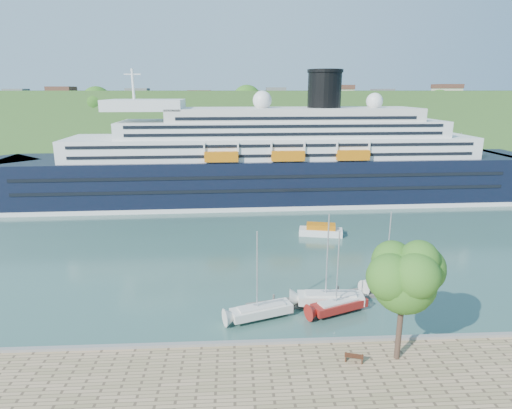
% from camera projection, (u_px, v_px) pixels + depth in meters
% --- Properties ---
extents(ground, '(400.00, 400.00, 0.00)m').
position_uv_depth(ground, '(314.00, 350.00, 41.15)').
color(ground, '#294941').
rests_on(ground, ground).
extents(far_hillside, '(400.00, 50.00, 24.00)m').
position_uv_depth(far_hillside, '(250.00, 120.00, 177.88)').
color(far_hillside, '#395A24').
rests_on(far_hillside, ground).
extents(quay_coping, '(220.00, 0.50, 0.30)m').
position_uv_depth(quay_coping, '(315.00, 341.00, 40.66)').
color(quay_coping, slate).
rests_on(quay_coping, promenade).
extents(cruise_ship, '(127.64, 21.73, 28.57)m').
position_uv_depth(cruise_ship, '(262.00, 137.00, 92.97)').
color(cruise_ship, black).
rests_on(cruise_ship, ground).
extents(park_bench, '(1.81, 1.15, 1.08)m').
position_uv_depth(park_bench, '(354.00, 356.00, 37.63)').
color(park_bench, '#472414').
rests_on(park_bench, promenade).
extents(promenade_tree, '(7.27, 7.27, 12.04)m').
position_uv_depth(promenade_tree, '(402.00, 297.00, 36.73)').
color(promenade_tree, '#31641A').
rests_on(promenade_tree, promenade).
extents(floating_pontoon, '(18.28, 6.18, 0.41)m').
position_uv_depth(floating_pontoon, '(322.00, 299.00, 50.77)').
color(floating_pontoon, slate).
rests_on(floating_pontoon, ground).
extents(sailboat_white_near, '(7.77, 4.39, 9.69)m').
position_uv_depth(sailboat_white_near, '(262.00, 278.00, 45.51)').
color(sailboat_white_near, silver).
rests_on(sailboat_white_near, ground).
extents(sailboat_red, '(7.44, 4.53, 9.32)m').
position_uv_depth(sailboat_red, '(341.00, 275.00, 46.78)').
color(sailboat_red, maroon).
rests_on(sailboat_red, ground).
extents(sailboat_white_far, '(7.59, 5.19, 9.63)m').
position_uv_depth(sailboat_white_far, '(391.00, 252.00, 52.77)').
color(sailboat_white_far, silver).
rests_on(sailboat_white_far, ground).
extents(tender_launch, '(7.77, 3.98, 2.05)m').
position_uv_depth(tender_launch, '(321.00, 230.00, 73.43)').
color(tender_launch, '#C7680B').
rests_on(tender_launch, ground).
extents(sailboat_extra, '(8.39, 2.83, 10.66)m').
position_uv_depth(sailboat_extra, '(332.00, 264.00, 47.94)').
color(sailboat_extra, silver).
rests_on(sailboat_extra, ground).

